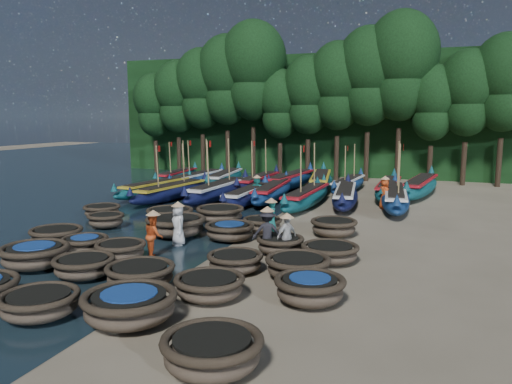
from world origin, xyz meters
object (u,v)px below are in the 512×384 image
(coracle_11, at_px, (85,244))
(long_boat_6, at_px, (306,197))
(coracle_5, at_px, (35,255))
(coracle_23, at_px, (262,224))
(long_boat_3, at_px, (219,191))
(fisherman_2, at_px, (154,234))
(coracle_15, at_px, (106,220))
(coracle_16, at_px, (176,225))
(long_boat_8, at_px, (395,198))
(long_boat_10, at_px, (198,179))
(coracle_13, at_px, (235,261))
(coracle_14, at_px, (298,266))
(coracle_10, at_px, (56,235))
(fisherman_5, at_px, (257,189))
(coracle_3, at_px, (130,306))
(fisherman_1, at_px, (271,217))
(coracle_24, at_px, (334,227))
(coracle_6, at_px, (84,266))
(coracle_17, at_px, (230,231))
(long_boat_9, at_px, (177,176))
(long_boat_11, at_px, (225,178))
(coracle_2, at_px, (40,303))
(coracle_9, at_px, (310,288))
(long_boat_16, at_px, (389,189))
(coracle_22, at_px, (220,214))
(long_boat_17, at_px, (420,186))
(coracle_4, at_px, (212,351))
(fisherman_4, at_px, (287,234))
(coracle_18, at_px, (280,244))
(long_boat_12, at_px, (259,182))
(long_boat_5, at_px, (272,192))
(long_boat_14, at_px, (321,181))
(coracle_8, at_px, (209,286))
(coracle_12, at_px, (121,250))
(coracle_21, at_px, (170,215))
(fisherman_0, at_px, (178,223))
(long_boat_7, at_px, (345,196))
(long_boat_2, at_px, (172,191))
(fisherman_6, at_px, (385,192))
(coracle_19, at_px, (330,252))
(coracle_7, at_px, (140,274))
(fisherman_3, at_px, (267,231))

(coracle_11, height_order, long_boat_6, long_boat_6)
(coracle_5, bearing_deg, coracle_23, 54.00)
(long_boat_3, bearing_deg, fisherman_2, -74.64)
(coracle_15, xyz_separation_m, coracle_16, (3.73, -0.37, 0.11))
(long_boat_3, xyz_separation_m, long_boat_8, (10.11, 0.72, -0.00))
(long_boat_10, bearing_deg, coracle_13, -56.93)
(coracle_14, bearing_deg, coracle_10, 175.50)
(coracle_16, relative_size, fisherman_5, 1.48)
(coracle_3, bearing_deg, fisherman_1, 86.38)
(coracle_11, distance_m, coracle_24, 9.82)
(coracle_6, bearing_deg, coracle_17, 67.31)
(coracle_15, bearing_deg, long_boat_9, 106.66)
(coracle_16, relative_size, long_boat_11, 0.31)
(coracle_2, relative_size, long_boat_6, 0.25)
(coracle_9, height_order, fisherman_1, fisherman_1)
(coracle_16, xyz_separation_m, long_boat_16, (7.43, 13.30, 0.07))
(coracle_2, xyz_separation_m, long_boat_11, (-5.02, 23.32, 0.17))
(coracle_10, bearing_deg, coracle_22, 53.76)
(long_boat_16, relative_size, long_boat_17, 0.93)
(coracle_4, distance_m, coracle_9, 4.23)
(long_boat_6, bearing_deg, fisherman_4, -77.98)
(fisherman_4, bearing_deg, coracle_18, 84.60)
(long_boat_12, bearing_deg, long_boat_5, -58.94)
(long_boat_14, distance_m, long_boat_17, 6.45)
(long_boat_14, bearing_deg, fisherman_1, -95.36)
(coracle_14, height_order, long_boat_11, long_boat_11)
(coracle_8, height_order, coracle_12, coracle_12)
(coracle_6, height_order, coracle_21, coracle_21)
(coracle_22, distance_m, coracle_23, 2.74)
(long_boat_6, distance_m, fisherman_0, 10.07)
(coracle_22, distance_m, long_boat_9, 14.84)
(coracle_22, height_order, long_boat_7, long_boat_7)
(coracle_9, relative_size, fisherman_2, 1.13)
(long_boat_2, height_order, fisherman_6, long_boat_2)
(coracle_10, height_order, long_boat_10, long_boat_10)
(coracle_19, xyz_separation_m, long_boat_3, (-8.78, 10.50, 0.20))
(long_boat_12, bearing_deg, coracle_7, -79.67)
(long_boat_7, height_order, fisherman_1, fisherman_1)
(coracle_4, height_order, coracle_23, coracle_4)
(fisherman_2, xyz_separation_m, fisherman_3, (3.67, 1.65, 0.02))
(coracle_4, bearing_deg, long_boat_17, 82.56)
(coracle_6, xyz_separation_m, coracle_22, (0.73, 8.78, 0.06))
(coracle_8, bearing_deg, long_boat_17, 76.74)
(coracle_11, relative_size, coracle_21, 0.71)
(coracle_7, height_order, coracle_16, coracle_16)
(long_boat_11, bearing_deg, coracle_7, -80.20)
(fisherman_1, relative_size, fisherman_3, 0.94)
(coracle_5, distance_m, coracle_10, 3.00)
(coracle_19, height_order, long_boat_8, long_boat_8)
(coracle_4, xyz_separation_m, fisherman_3, (-1.61, 8.26, 0.45))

